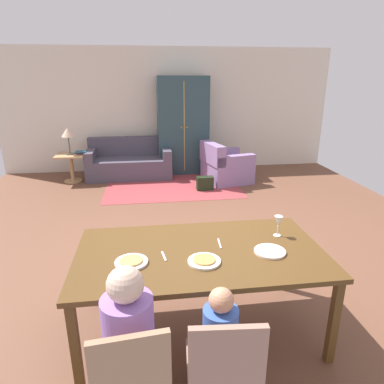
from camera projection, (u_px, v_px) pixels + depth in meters
The scene contains 24 objects.
ground_plane at pixel (187, 225), 5.09m from camera, with size 7.44×6.56×0.02m, color brown.
back_wall at pixel (169, 110), 7.77m from camera, with size 7.44×0.10×2.70m, color silver.
dining_table at pixel (200, 258), 2.76m from camera, with size 1.97×1.09×0.76m.
plate_near_man at pixel (131, 262), 2.55m from camera, with size 0.25×0.25×0.02m, color silver.
pizza_near_man at pixel (131, 260), 2.55m from camera, with size 0.17×0.17×0.01m, color tan.
plate_near_child at pixel (204, 261), 2.57m from camera, with size 0.25×0.25×0.02m, color silver.
pizza_near_child at pixel (204, 260), 2.56m from camera, with size 0.17×0.17×0.01m, color gold.
plate_near_woman at pixel (270, 251), 2.71m from camera, with size 0.25×0.25×0.02m, color silver.
wine_glass at pixel (278, 222), 2.95m from camera, with size 0.07×0.07×0.19m.
fork at pixel (164, 256), 2.65m from camera, with size 0.02×0.15×0.01m, color silver.
knife at pixel (219, 243), 2.85m from camera, with size 0.01×0.17×0.01m, color silver.
dining_chair_man at pixel (131, 378), 1.91m from camera, with size 0.46×0.46×0.87m.
person_man at pixel (130, 351), 2.06m from camera, with size 0.30×0.41×1.11m.
dining_chair_child at pixel (224, 367), 1.97m from camera, with size 0.45×0.45×0.87m.
person_child at pixel (219, 353), 2.15m from camera, with size 0.22×0.30×0.92m.
area_rug at pixel (172, 186), 6.82m from camera, with size 2.60×1.80×0.01m, color #9A383C.
couch at pixel (130, 163), 7.42m from camera, with size 1.78×0.86×0.82m.
armchair at pixel (225, 167), 7.03m from camera, with size 1.03×1.03×0.82m.
armoire at pixel (183, 126), 7.54m from camera, with size 1.10×0.59×2.10m.
side_table at pixel (71, 164), 7.00m from camera, with size 0.56×0.56×0.58m.
table_lamp at pixel (68, 133), 6.80m from camera, with size 0.26×0.26×0.54m.
book_lower at pixel (82, 153), 7.01m from camera, with size 0.22×0.16×0.03m, color maroon.
book_upper at pixel (81, 152), 6.97m from camera, with size 0.22×0.16×0.03m, color #23567A.
handbag at pixel (205, 183), 6.57m from camera, with size 0.32×0.16×0.26m, color black.
Camera 1 is at (-0.56, -3.95, 2.09)m, focal length 31.95 mm.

